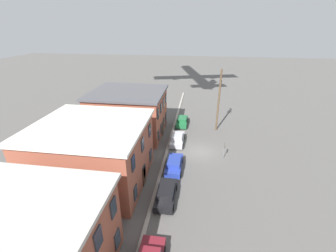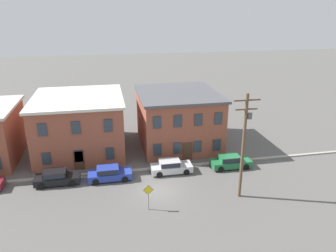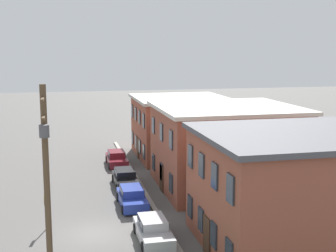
{
  "view_description": "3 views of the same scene",
  "coord_description": "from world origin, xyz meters",
  "px_view_note": "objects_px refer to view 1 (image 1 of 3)",
  "views": [
    {
      "loc": [
        -26.88,
        0.6,
        16.01
      ],
      "look_at": [
        -1.03,
        4.3,
        4.06
      ],
      "focal_mm": 24.0,
      "sensor_mm": 36.0,
      "label": 1
    },
    {
      "loc": [
        -4.43,
        -27.41,
        16.72
      ],
      "look_at": [
        1.56,
        2.87,
        5.52
      ],
      "focal_mm": 35.0,
      "sensor_mm": 36.0,
      "label": 2
    },
    {
      "loc": [
        28.16,
        -1.71,
        11.46
      ],
      "look_at": [
        -1.81,
        5.14,
        6.36
      ],
      "focal_mm": 50.0,
      "sensor_mm": 36.0,
      "label": 3
    }
  ],
  "objects_px": {
    "car_silver": "(177,139)",
    "car_green": "(182,121)",
    "car_blue": "(174,164)",
    "utility_pole": "(219,97)",
    "car_black": "(166,194)",
    "caution_sign": "(224,148)"
  },
  "relations": [
    {
      "from": "car_silver",
      "to": "car_green",
      "type": "height_order",
      "value": "same"
    },
    {
      "from": "car_blue",
      "to": "utility_pole",
      "type": "xyz_separation_m",
      "value": [
        11.92,
        -5.56,
        4.83
      ]
    },
    {
      "from": "car_black",
      "to": "car_silver",
      "type": "xyz_separation_m",
      "value": [
        11.7,
        0.1,
        0.0
      ]
    },
    {
      "from": "car_blue",
      "to": "utility_pole",
      "type": "distance_m",
      "value": 14.01
    },
    {
      "from": "utility_pole",
      "to": "caution_sign",
      "type": "bearing_deg",
      "value": -176.67
    },
    {
      "from": "car_silver",
      "to": "caution_sign",
      "type": "relative_size",
      "value": 1.81
    },
    {
      "from": "car_silver",
      "to": "car_green",
      "type": "distance_m",
      "value": 6.69
    },
    {
      "from": "car_blue",
      "to": "car_black",
      "type": "bearing_deg",
      "value": 177.81
    },
    {
      "from": "car_blue",
      "to": "car_green",
      "type": "xyz_separation_m",
      "value": [
        13.2,
        0.18,
        0.0
      ]
    },
    {
      "from": "car_green",
      "to": "utility_pole",
      "type": "distance_m",
      "value": 7.61
    },
    {
      "from": "car_green",
      "to": "utility_pole",
      "type": "relative_size",
      "value": 0.44
    },
    {
      "from": "car_green",
      "to": "utility_pole",
      "type": "xyz_separation_m",
      "value": [
        -1.29,
        -5.74,
        4.83
      ]
    },
    {
      "from": "car_black",
      "to": "car_green",
      "type": "height_order",
      "value": "same"
    },
    {
      "from": "car_blue",
      "to": "car_green",
      "type": "relative_size",
      "value": 1.0
    },
    {
      "from": "car_silver",
      "to": "car_green",
      "type": "bearing_deg",
      "value": -0.99
    },
    {
      "from": "car_black",
      "to": "utility_pole",
      "type": "xyz_separation_m",
      "value": [
        17.11,
        -5.76,
        4.83
      ]
    },
    {
      "from": "car_green",
      "to": "utility_pole",
      "type": "height_order",
      "value": "utility_pole"
    },
    {
      "from": "caution_sign",
      "to": "utility_pole",
      "type": "bearing_deg",
      "value": 3.33
    },
    {
      "from": "car_green",
      "to": "car_black",
      "type": "bearing_deg",
      "value": 179.95
    },
    {
      "from": "car_silver",
      "to": "caution_sign",
      "type": "xyz_separation_m",
      "value": [
        -3.29,
        -6.36,
        0.86
      ]
    },
    {
      "from": "car_black",
      "to": "car_blue",
      "type": "bearing_deg",
      "value": -2.19
    },
    {
      "from": "car_silver",
      "to": "utility_pole",
      "type": "bearing_deg",
      "value": -47.28
    }
  ]
}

